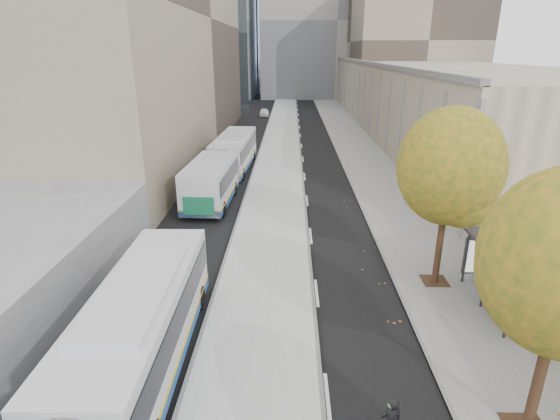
{
  "coord_description": "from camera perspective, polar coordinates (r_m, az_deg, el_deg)",
  "views": [
    {
      "loc": [
        -2.8,
        -4.12,
        9.65
      ],
      "look_at": [
        -3.28,
        15.31,
        2.5
      ],
      "focal_mm": 28.0,
      "sensor_mm": 36.0,
      "label": 1
    }
  ],
  "objects": [
    {
      "name": "bus_shelter",
      "position": [
        18.85,
        28.17,
        -5.69
      ],
      "size": [
        1.9,
        4.4,
        2.53
      ],
      "color": "#383A3F",
      "rests_on": "sidewalk"
    },
    {
      "name": "tree_c",
      "position": [
        18.8,
        21.35,
        5.27
      ],
      "size": [
        4.2,
        4.2,
        7.28
      ],
      "color": "#311D13",
      "rests_on": "sidewalk"
    },
    {
      "name": "bus_platform",
      "position": [
        40.29,
        -0.17,
        6.45
      ],
      "size": [
        4.25,
        150.0,
        0.15
      ],
      "primitive_type": "cube",
      "color": "#B6B6B6",
      "rests_on": "ground"
    },
    {
      "name": "building_tan",
      "position": [
        70.77,
        16.96,
        14.79
      ],
      "size": [
        18.0,
        92.0,
        8.0
      ],
      "primitive_type": "cube",
      "color": "gray",
      "rests_on": "ground"
    },
    {
      "name": "building_far_block",
      "position": [
        100.65,
        6.98,
        23.11
      ],
      "size": [
        30.0,
        18.0,
        30.0
      ],
      "primitive_type": "cube",
      "color": "gray",
      "rests_on": "ground"
    },
    {
      "name": "sidewalk",
      "position": [
        40.88,
        11.18,
        6.22
      ],
      "size": [
        4.75,
        150.0,
        0.08
      ],
      "primitive_type": "cube",
      "color": "gray",
      "rests_on": "ground"
    },
    {
      "name": "building_midrise",
      "position": [
        49.32,
        -23.97,
        21.93
      ],
      "size": [
        24.0,
        46.0,
        25.0
      ],
      "primitive_type": "cube",
      "color": "gray",
      "rests_on": "ground"
    },
    {
      "name": "distant_car",
      "position": [
        68.66,
        -2.08,
        12.6
      ],
      "size": [
        1.48,
        3.47,
        1.17
      ],
      "primitive_type": "imported",
      "rotation": [
        0.0,
        0.0,
        0.03
      ],
      "color": "white",
      "rests_on": "ground"
    },
    {
      "name": "bus_far",
      "position": [
        33.78,
        -7.08,
        6.22
      ],
      "size": [
        3.31,
        17.45,
        2.89
      ],
      "rotation": [
        0.0,
        0.0,
        -0.04
      ],
      "color": "silver",
      "rests_on": "ground"
    }
  ]
}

